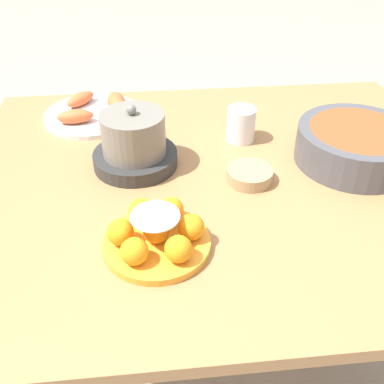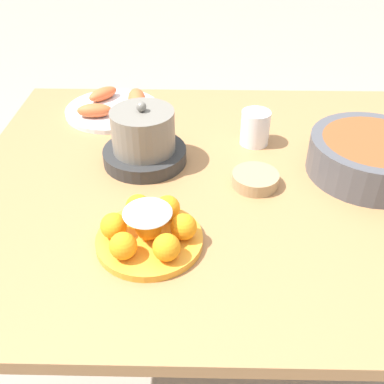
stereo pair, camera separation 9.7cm
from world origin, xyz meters
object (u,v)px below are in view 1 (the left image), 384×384
object	(u,v)px
cake_plate	(156,234)
serving_bowl	(356,144)
seafood_platter	(94,111)
warming_pot	(134,144)
sauce_bowl	(250,175)
cup_far	(241,124)
dining_table	(219,202)

from	to	relation	value
cake_plate	serving_bowl	bearing A→B (deg)	27.32
seafood_platter	warming_pot	xyz separation A→B (m)	(0.12, -0.28, 0.04)
sauce_bowl	cup_far	distance (m)	0.20
serving_bowl	dining_table	bearing A→B (deg)	-175.77
cake_plate	sauce_bowl	distance (m)	0.31
cup_far	warming_pot	distance (m)	0.30
serving_bowl	seafood_platter	world-z (taller)	serving_bowl
dining_table	sauce_bowl	bearing A→B (deg)	-26.87
dining_table	cup_far	distance (m)	0.22
sauce_bowl	cup_far	size ratio (longest dim) A/B	1.19
sauce_bowl	seafood_platter	size ratio (longest dim) A/B	0.39
warming_pot	sauce_bowl	bearing A→B (deg)	-19.85
serving_bowl	cup_far	size ratio (longest dim) A/B	3.21
seafood_platter	cup_far	xyz separation A→B (m)	(0.41, -0.18, 0.03)
dining_table	warming_pot	xyz separation A→B (m)	(-0.20, 0.06, 0.15)
serving_bowl	cup_far	xyz separation A→B (m)	(-0.26, 0.14, -0.00)
dining_table	cake_plate	distance (m)	0.31
dining_table	cup_far	bearing A→B (deg)	63.97
serving_bowl	cup_far	distance (m)	0.30
cake_plate	cup_far	size ratio (longest dim) A/B	2.32
cup_far	sauce_bowl	bearing A→B (deg)	-94.45
cup_far	seafood_platter	bearing A→B (deg)	156.32
sauce_bowl	cake_plate	bearing A→B (deg)	-138.18
dining_table	sauce_bowl	distance (m)	0.13
sauce_bowl	warming_pot	size ratio (longest dim) A/B	0.52
cup_far	warming_pot	size ratio (longest dim) A/B	0.44
cake_plate	warming_pot	size ratio (longest dim) A/B	1.02
cake_plate	sauce_bowl	xyz separation A→B (m)	(0.23, 0.20, -0.02)
serving_bowl	seafood_platter	size ratio (longest dim) A/B	1.05
seafood_platter	cake_plate	bearing A→B (deg)	-74.29
dining_table	warming_pot	world-z (taller)	warming_pot
serving_bowl	sauce_bowl	xyz separation A→B (m)	(-0.28, -0.06, -0.03)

